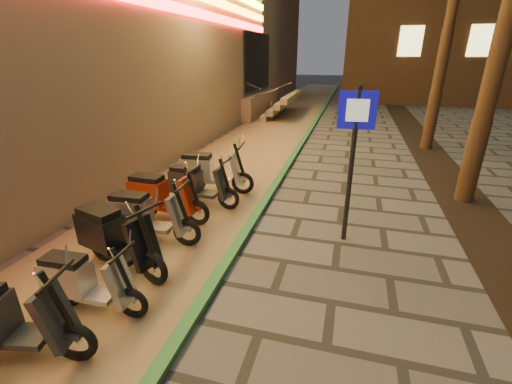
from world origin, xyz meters
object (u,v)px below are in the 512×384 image
(scooter_6, at_px, (82,281))
(scooter_8, at_px, (144,215))
(pedestrian_sign, at_px, (353,146))
(scooter_5, at_px, (0,320))
(scooter_10, at_px, (196,184))
(scooter_9, at_px, (160,196))
(scooter_7, at_px, (113,237))
(scooter_11, at_px, (208,171))

(scooter_6, height_order, scooter_8, scooter_8)
(pedestrian_sign, xyz_separation_m, scooter_8, (-3.52, -1.04, -1.28))
(pedestrian_sign, bearing_deg, scooter_8, -169.16)
(scooter_5, height_order, scooter_8, scooter_8)
(scooter_5, height_order, scooter_10, scooter_5)
(pedestrian_sign, relative_size, scooter_9, 1.59)
(scooter_9, bearing_deg, scooter_6, -79.13)
(pedestrian_sign, relative_size, scooter_7, 1.54)
(scooter_6, relative_size, scooter_7, 0.82)
(scooter_5, bearing_deg, pedestrian_sign, 35.19)
(scooter_6, xyz_separation_m, scooter_11, (-0.07, 4.43, 0.10))
(scooter_6, relative_size, scooter_9, 0.84)
(pedestrian_sign, bearing_deg, scooter_7, -157.12)
(scooter_5, relative_size, scooter_9, 0.97)
(scooter_7, bearing_deg, scooter_5, -76.03)
(scooter_7, bearing_deg, pedestrian_sign, 44.20)
(scooter_9, bearing_deg, pedestrian_sign, 4.51)
(scooter_9, bearing_deg, scooter_8, -75.48)
(scooter_7, height_order, scooter_9, scooter_7)
(pedestrian_sign, height_order, scooter_8, pedestrian_sign)
(pedestrian_sign, distance_m, scooter_7, 4.20)
(scooter_10, distance_m, scooter_11, 0.82)
(scooter_9, bearing_deg, scooter_7, -81.90)
(pedestrian_sign, relative_size, scooter_5, 1.65)
(pedestrian_sign, height_order, scooter_6, pedestrian_sign)
(scooter_6, bearing_deg, scooter_8, 94.68)
(scooter_8, distance_m, scooter_9, 0.90)
(pedestrian_sign, bearing_deg, scooter_5, -139.11)
(scooter_6, xyz_separation_m, scooter_10, (-0.03, 3.61, 0.06))
(scooter_5, bearing_deg, scooter_8, 77.34)
(scooter_5, xyz_separation_m, scooter_8, (0.06, 2.74, 0.01))
(scooter_5, relative_size, scooter_6, 1.15)
(scooter_8, height_order, scooter_9, scooter_9)
(scooter_6, height_order, scooter_10, scooter_10)
(pedestrian_sign, height_order, scooter_5, pedestrian_sign)
(scooter_10, bearing_deg, scooter_5, -90.72)
(scooter_8, bearing_deg, scooter_5, -94.67)
(scooter_11, bearing_deg, scooter_6, -95.54)
(scooter_8, bearing_deg, scooter_10, 80.12)
(scooter_5, relative_size, scooter_11, 0.93)
(scooter_5, distance_m, scooter_9, 3.62)
(pedestrian_sign, xyz_separation_m, scooter_11, (-3.35, 1.54, -1.24))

